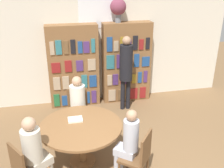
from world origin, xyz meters
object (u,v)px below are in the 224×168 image
at_px(librarian_standing, 126,66).
at_px(reading_table, 81,131).
at_px(bookshelf_left, 74,67).
at_px(chair_far_side, 139,155).
at_px(bookshelf_right, 126,63).
at_px(seated_reader_left, 78,103).
at_px(seated_reader_right, 128,142).
at_px(chair_left_side, 78,109).
at_px(flower_vase, 118,8).
at_px(chair_near_camera, 26,168).
at_px(seated_reader_back, 35,150).

bearing_deg(librarian_standing, reading_table, -125.55).
xyz_separation_m(bookshelf_left, chair_far_side, (0.72, -2.81, -0.48)).
bearing_deg(bookshelf_right, chair_far_side, -101.20).
xyz_separation_m(seated_reader_left, seated_reader_right, (0.61, -1.34, -0.03)).
xyz_separation_m(reading_table, chair_left_side, (0.04, 1.01, -0.14)).
bearing_deg(flower_vase, seated_reader_right, -100.19).
bearing_deg(seated_reader_right, chair_near_camera, 130.24).
xyz_separation_m(reading_table, librarian_standing, (1.20, 1.68, 0.44)).
xyz_separation_m(seated_reader_left, librarian_standing, (1.17, 0.85, 0.36)).
xyz_separation_m(bookshelf_left, seated_reader_right, (0.57, -2.69, -0.30)).
distance_m(reading_table, chair_left_side, 1.02).
bearing_deg(librarian_standing, bookshelf_right, 73.61).
bearing_deg(chair_near_camera, chair_left_side, 117.00).
height_order(bookshelf_left, librarian_standing, bookshelf_left).
xyz_separation_m(bookshelf_left, flower_vase, (1.06, 0.00, 1.30)).
bearing_deg(chair_far_side, seated_reader_back, 121.99).
relative_size(chair_far_side, seated_reader_right, 0.72).
height_order(reading_table, seated_reader_back, seated_reader_back).
height_order(chair_left_side, seated_reader_left, seated_reader_left).
xyz_separation_m(chair_near_camera, chair_far_side, (1.63, -0.07, 0.00)).
bearing_deg(bookshelf_right, seated_reader_left, -134.27).
bearing_deg(bookshelf_left, flower_vase, 0.25).
bearing_deg(chair_far_side, chair_left_side, 63.00).
bearing_deg(seated_reader_left, librarian_standing, -141.72).
relative_size(reading_table, librarian_standing, 0.77).
xyz_separation_m(reading_table, chair_far_side, (0.79, -0.63, -0.14)).
distance_m(reading_table, seated_reader_right, 0.82).
distance_m(reading_table, seated_reader_left, 0.84).
relative_size(bookshelf_right, seated_reader_left, 1.58).
bearing_deg(librarian_standing, flower_vase, 97.98).
relative_size(chair_far_side, librarian_standing, 0.50).
relative_size(reading_table, seated_reader_back, 1.08).
bearing_deg(librarian_standing, bookshelf_left, 156.05).
distance_m(chair_left_side, seated_reader_back, 1.66).
height_order(chair_near_camera, librarian_standing, librarian_standing).
height_order(flower_vase, chair_left_side, flower_vase).
bearing_deg(chair_left_side, seated_reader_back, 65.81).
distance_m(flower_vase, seated_reader_back, 3.57).
height_order(bookshelf_left, seated_reader_right, bookshelf_left).
relative_size(chair_near_camera, seated_reader_back, 0.71).
relative_size(bookshelf_right, chair_far_side, 2.21).
distance_m(bookshelf_right, chair_left_side, 1.82).
distance_m(bookshelf_right, flower_vase, 1.32).
bearing_deg(seated_reader_back, seated_reader_left, 117.03).
relative_size(reading_table, chair_near_camera, 1.53).
distance_m(chair_left_side, chair_far_side, 1.80).
height_order(chair_left_side, chair_far_side, same).
height_order(bookshelf_right, reading_table, bookshelf_right).
distance_m(bookshelf_left, seated_reader_back, 2.76).
bearing_deg(seated_reader_left, reading_table, 90.00).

